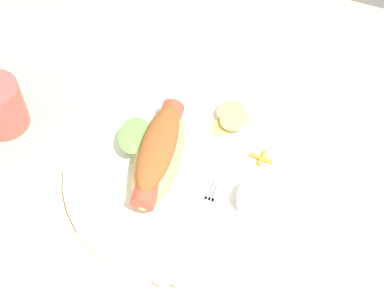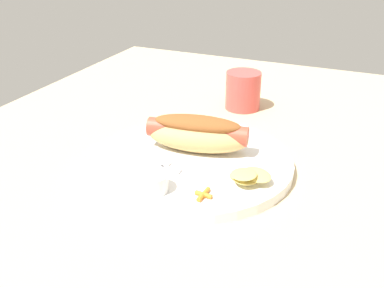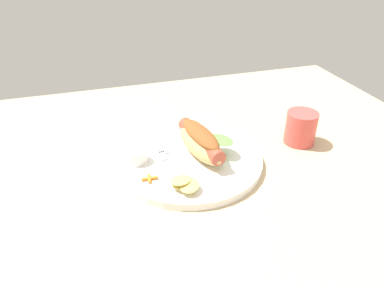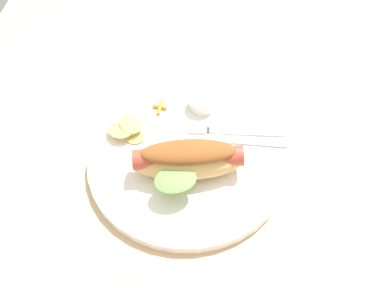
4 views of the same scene
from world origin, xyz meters
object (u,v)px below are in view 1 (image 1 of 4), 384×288
object	(u,v)px
carrot_garnish	(261,158)
chips_pile	(232,119)
knife	(181,236)
fork	(198,232)
plate	(180,174)
sauce_ramekin	(254,203)
hot_dog	(158,154)

from	to	relation	value
carrot_garnish	chips_pile	bearing A→B (deg)	-36.07
knife	chips_pile	world-z (taller)	chips_pile
fork	chips_pile	distance (cm)	17.59
plate	fork	world-z (taller)	fork
fork	knife	size ratio (longest dim) A/B	1.17
plate	sauce_ramekin	distance (cm)	11.18
sauce_ramekin	chips_pile	size ratio (longest dim) A/B	0.66
plate	hot_dog	world-z (taller)	hot_dog
fork	knife	bearing A→B (deg)	125.08
sauce_ramekin	chips_pile	distance (cm)	13.61
plate	chips_pile	size ratio (longest dim) A/B	4.35
plate	chips_pile	world-z (taller)	chips_pile
chips_pile	hot_dog	bearing A→B (deg)	57.80
knife	fork	bearing A→B (deg)	-51.66
hot_dog	sauce_ramekin	world-z (taller)	hot_dog
knife	chips_pile	bearing A→B (deg)	0.32
sauce_ramekin	carrot_garnish	distance (cm)	7.56
knife	carrot_garnish	world-z (taller)	carrot_garnish
plate	carrot_garnish	distance (cm)	11.16
knife	carrot_garnish	distance (cm)	15.68
hot_dog	knife	world-z (taller)	hot_dog
fork	plate	bearing A→B (deg)	33.16
hot_dog	sauce_ramekin	size ratio (longest dim) A/B	3.64
chips_pile	carrot_garnish	bearing A→B (deg)	143.93
fork	hot_dog	bearing A→B (deg)	46.01
sauce_ramekin	carrot_garnish	bearing A→B (deg)	-79.74
sauce_ramekin	carrot_garnish	world-z (taller)	sauce_ramekin
knife	sauce_ramekin	bearing A→B (deg)	-44.12
plate	sauce_ramekin	xyz separation A→B (cm)	(-10.86, 1.68, 2.07)
hot_dog	chips_pile	xyz separation A→B (cm)	(-6.49, -10.31, -1.94)
knife	carrot_garnish	bearing A→B (deg)	-21.24
chips_pile	carrot_garnish	xyz separation A→B (cm)	(-5.79, 4.21, -0.76)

